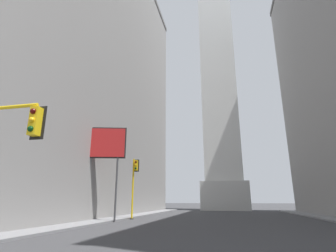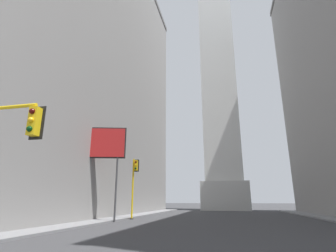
# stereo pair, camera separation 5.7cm
# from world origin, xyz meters

# --- Properties ---
(sidewalk_left) EXTENTS (5.00, 66.68, 0.15)m
(sidewalk_left) POSITION_xyz_m (-12.19, 20.00, 0.07)
(sidewalk_left) COLOR slate
(sidewalk_left) RESTS_ON ground_plane
(building_left) EXTENTS (23.82, 50.23, 43.39)m
(building_left) POSITION_xyz_m (-23.86, 28.37, 21.70)
(building_left) COLOR gray
(building_left) RESTS_ON ground_plane
(obelisk) EXTENTS (9.38, 9.38, 77.25)m
(obelisk) POSITION_xyz_m (0.00, 55.56, 37.24)
(obelisk) COLOR silver
(obelisk) RESTS_ON ground_plane
(traffic_light_mid_left) EXTENTS (0.76, 0.52, 6.29)m
(traffic_light_mid_left) POSITION_xyz_m (-9.17, 25.93, 4.13)
(traffic_light_mid_left) COLOR yellow
(traffic_light_mid_left) RESTS_ON ground_plane
(billboard_sign) EXTENTS (4.21, 1.34, 8.86)m
(billboard_sign) POSITION_xyz_m (-10.93, 21.70, 6.98)
(billboard_sign) COLOR #3F3F42
(billboard_sign) RESTS_ON ground_plane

